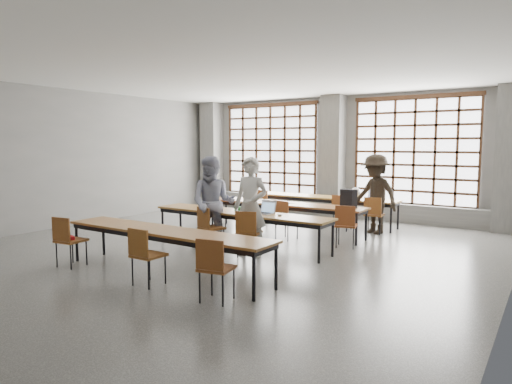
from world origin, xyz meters
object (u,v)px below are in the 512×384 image
desk_row_b (284,206)px  backpack (349,199)px  chair_front_right (248,229)px  desk_row_a (322,199)px  chair_mid_right (346,222)px  green_box (240,209)px  desk_row_d (165,234)px  chair_back_left (265,202)px  laptop_front (266,210)px  chair_mid_left (214,209)px  chair_front_left (208,224)px  student_female (213,203)px  desk_row_c (240,215)px  chair_near_mid (144,251)px  phone (245,213)px  student_male (251,207)px  student_back (375,194)px  chair_mid_centre (284,216)px  chair_back_mid (341,209)px  chair_near_right (214,263)px  mouse (280,215)px  laptop_back (374,197)px  plastic_bag (356,193)px  red_pouch (71,238)px  chair_back_right (374,211)px  chair_near_left (67,236)px

desk_row_b → backpack: (1.60, 0.05, 0.27)m
chair_front_right → desk_row_a: bearing=95.7°
chair_mid_right → backpack: 0.81m
chair_mid_right → green_box: chair_mid_right is taller
desk_row_d → chair_back_left: 5.27m
desk_row_d → laptop_front: 2.42m
chair_mid_left → chair_back_left: bearing=77.6°
chair_front_left → student_female: bearing=80.3°
student_female → green_box: size_ratio=7.49×
desk_row_d → backpack: 4.33m
desk_row_b → desk_row_c: bearing=-90.6°
chair_front_left → laptop_front: 1.17m
chair_front_left → chair_near_mid: bearing=-74.1°
desk_row_c → backpack: size_ratio=10.00×
green_box → backpack: (1.67, 1.71, 0.15)m
phone → student_female: bearing=-140.2°
desk_row_d → student_male: 1.85m
desk_row_a → laptop_front: (0.34, -3.35, 0.13)m
student_female → chair_front_right: bearing=-34.0°
student_back → laptop_front: student_back is taller
chair_mid_centre → student_back: student_back is taller
chair_mid_right → student_back: student_back is taller
desk_row_b → desk_row_c: size_ratio=1.00×
chair_back_mid → backpack: backpack is taller
chair_mid_centre → chair_near_right: size_ratio=1.00×
chair_front_right → mouse: size_ratio=8.98×
laptop_back → green_box: 3.84m
plastic_bag → red_pouch: size_ratio=1.43×
chair_back_right → chair_near_right: same height
student_back → chair_back_right: bearing=-65.4°
chair_back_mid → chair_front_right: same height
backpack → chair_near_mid: bearing=-89.9°
desk_row_a → chair_near_left: chair_near_left is taller
chair_back_right → chair_back_mid: bearing=-180.0°
chair_back_mid → phone: bearing=-105.9°
chair_back_mid → chair_front_left: same height
student_female → green_box: 0.65m
student_male → laptop_front: size_ratio=4.79×
chair_mid_centre → student_back: 2.36m
desk_row_c → laptop_front: laptop_front is taller
chair_near_left → laptop_front: size_ratio=2.25×
chair_mid_centre → student_female: 1.80m
desk_row_a → chair_mid_right: chair_mid_right is taller
plastic_bag → red_pouch: bearing=-113.0°
desk_row_a → student_back: size_ratio=2.14×
chair_near_right → plastic_bag: plastic_bag is taller
chair_back_right → green_box: size_ratio=3.52×
desk_row_c → laptop_front: 0.58m
student_back → chair_mid_centre: bearing=-106.9°
student_female → phone: 0.66m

